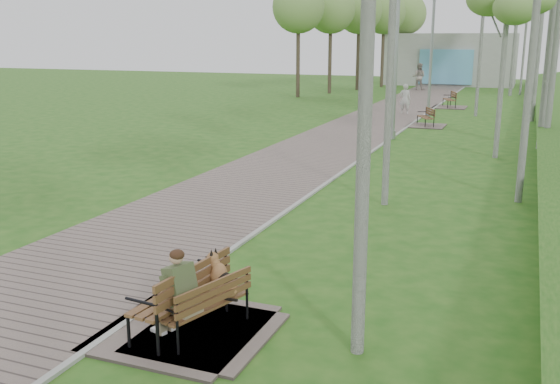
{
  "coord_description": "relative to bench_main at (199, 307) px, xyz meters",
  "views": [
    {
      "loc": [
        4.63,
        -1.37,
        3.64
      ],
      "look_at": [
        0.63,
        8.71,
        0.96
      ],
      "focal_mm": 40.0,
      "sensor_mm": 36.0,
      "label": 1
    }
  ],
  "objects": [
    {
      "name": "bench_third",
      "position": [
        -0.39,
        20.47,
        -0.21
      ],
      "size": [
        1.54,
        1.71,
        0.95
      ],
      "color": "#75645E",
      "rests_on": "ground"
    },
    {
      "name": "bench_main",
      "position": [
        0.0,
        0.0,
        0.0
      ],
      "size": [
        1.57,
        1.74,
        1.37
      ],
      "color": "#75645E",
      "rests_on": "ground"
    },
    {
      "name": "bench_second",
      "position": [
        -0.29,
        0.04,
        -0.16
      ],
      "size": [
        1.88,
        2.09,
        1.15
      ],
      "color": "#75645E",
      "rests_on": "ground"
    },
    {
      "name": "kerb",
      "position": [
        -1.03,
        16.55,
        -0.35
      ],
      "size": [
        0.1,
        67.0,
        0.05
      ],
      "primitive_type": "cube",
      "color": "#999993",
      "rests_on": "ground"
    },
    {
      "name": "bench_far",
      "position": [
        -0.36,
        28.35,
        -0.18
      ],
      "size": [
        1.72,
        1.91,
        1.06
      ],
      "color": "#75645E",
      "rests_on": "ground"
    },
    {
      "name": "lamp_post_second",
      "position": [
        -0.98,
        16.53,
        2.14
      ],
      "size": [
        0.21,
        0.21,
        5.38
      ],
      "color": "#93969A",
      "rests_on": "ground"
    },
    {
      "name": "pedestrian_far",
      "position": [
        -3.84,
        39.24,
        0.58
      ],
      "size": [
        0.95,
        0.75,
        1.92
      ],
      "primitive_type": "imported",
      "rotation": [
        0.0,
        0.0,
        3.11
      ],
      "color": "gray",
      "rests_on": "ground"
    },
    {
      "name": "pedestrian_near",
      "position": [
        -2.03,
        24.41,
        0.36
      ],
      "size": [
        0.59,
        0.43,
        1.48
      ],
      "primitive_type": "imported",
      "rotation": [
        0.0,
        0.0,
        3.29
      ],
      "color": "beige",
      "rests_on": "ground"
    },
    {
      "name": "building_north",
      "position": [
        -2.53,
        46.02,
        1.62
      ],
      "size": [
        10.0,
        5.2,
        4.0
      ],
      "color": "#9E9E99",
      "rests_on": "ground"
    },
    {
      "name": "walkway",
      "position": [
        -2.78,
        16.55,
        -0.36
      ],
      "size": [
        3.5,
        67.0,
        0.04
      ],
      "primitive_type": "cube",
      "color": "#75645E",
      "rests_on": "ground"
    },
    {
      "name": "lamp_post_third",
      "position": [
        -0.66,
        22.82,
        2.21
      ],
      "size": [
        0.21,
        0.21,
        5.54
      ],
      "color": "#93969A",
      "rests_on": "ground"
    }
  ]
}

